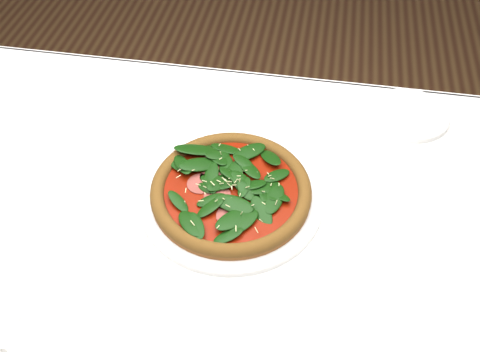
# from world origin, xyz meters

# --- Properties ---
(dining_table) EXTENTS (1.21, 0.81, 0.75)m
(dining_table) POSITION_xyz_m (0.00, 0.00, 0.65)
(dining_table) COLOR white
(dining_table) RESTS_ON ground
(plate) EXTENTS (0.31, 0.31, 0.01)m
(plate) POSITION_xyz_m (0.06, 0.05, 0.76)
(plate) COLOR silver
(plate) RESTS_ON dining_table
(pizza) EXTENTS (0.32, 0.32, 0.03)m
(pizza) POSITION_xyz_m (0.06, 0.05, 0.77)
(pizza) COLOR #955A24
(pizza) RESTS_ON plate
(saucer_far) EXTENTS (0.15, 0.15, 0.01)m
(saucer_far) POSITION_xyz_m (0.36, 0.31, 0.76)
(saucer_far) COLOR silver
(saucer_far) RESTS_ON dining_table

